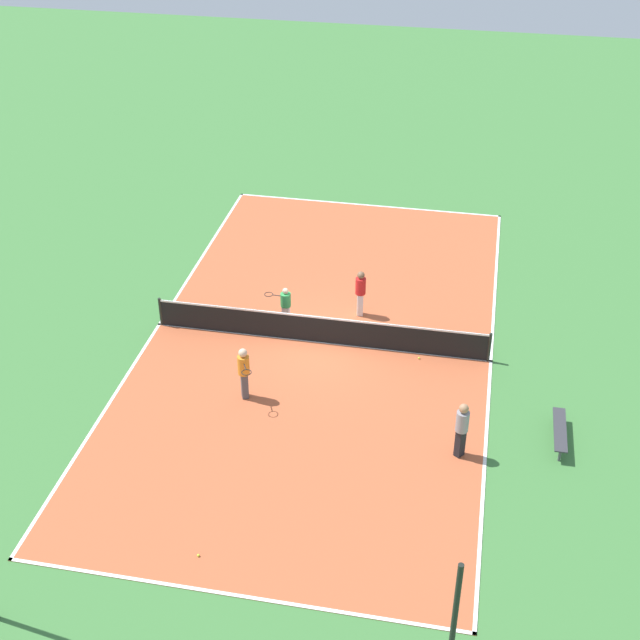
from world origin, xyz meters
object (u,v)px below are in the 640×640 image
at_px(player_coach_red, 360,290).
at_px(player_far_green, 285,304).
at_px(player_baseline_gray, 462,426).
at_px(tennis_ball_right_alley, 198,555).
at_px(tennis_ball_near_net, 419,358).
at_px(bench, 560,430).
at_px(fence_post_back_left, 453,634).
at_px(tennis_net, 320,329).
at_px(player_center_orange, 244,370).

distance_m(player_coach_red, player_far_green, 2.64).
distance_m(player_baseline_gray, tennis_ball_right_alley, 7.91).
xyz_separation_m(player_coach_red, tennis_ball_near_net, (-2.31, 2.28, -0.95)).
xyz_separation_m(bench, tennis_ball_near_net, (4.33, -3.26, -0.34)).
distance_m(player_far_green, fence_post_back_left, 14.88).
distance_m(tennis_net, tennis_ball_right_alley, 9.83).
relative_size(player_coach_red, tennis_ball_near_net, 25.28).
xyz_separation_m(player_coach_red, fence_post_back_left, (-4.07, 14.34, 0.99)).
height_order(bench, tennis_ball_near_net, bench).
bearing_deg(tennis_net, player_far_green, -34.00).
distance_m(tennis_net, fence_post_back_left, 13.48).
xyz_separation_m(tennis_net, player_far_green, (1.39, -0.94, 0.24)).
xyz_separation_m(player_far_green, tennis_ball_near_net, (-4.74, 1.27, -0.74)).
relative_size(player_coach_red, player_center_orange, 0.97).
bearing_deg(tennis_ball_right_alley, fence_post_back_left, 157.11).
height_order(bench, fence_post_back_left, fence_post_back_left).
distance_m(player_coach_red, player_center_orange, 5.97).
bearing_deg(player_center_orange, player_far_green, 151.82).
distance_m(tennis_ball_right_alley, tennis_ball_near_net, 10.44).
xyz_separation_m(tennis_ball_near_net, fence_post_back_left, (-1.77, 12.06, 1.94)).
relative_size(player_far_green, tennis_ball_right_alley, 20.33).
bearing_deg(bench, tennis_ball_right_alley, -55.09).
bearing_deg(tennis_ball_right_alley, tennis_net, -96.67).
distance_m(bench, fence_post_back_left, 9.30).
relative_size(player_baseline_gray, fence_post_back_left, 0.45).
height_order(bench, player_center_orange, player_center_orange).
bearing_deg(tennis_net, bench, 154.89).
height_order(player_coach_red, player_baseline_gray, player_baseline_gray).
distance_m(player_center_orange, tennis_ball_right_alley, 6.49).
relative_size(player_center_orange, player_far_green, 1.28).
xyz_separation_m(tennis_net, player_baseline_gray, (-4.92, 4.77, 0.50)).
height_order(player_baseline_gray, tennis_ball_right_alley, player_baseline_gray).
bearing_deg(tennis_ball_near_net, player_far_green, -15.01).
relative_size(tennis_net, player_coach_red, 6.51).
bearing_deg(player_coach_red, tennis_ball_near_net, -145.90).
xyz_separation_m(player_baseline_gray, fence_post_back_left, (-0.20, 7.62, 0.93)).
xyz_separation_m(tennis_net, fence_post_back_left, (-5.11, 12.39, 1.44)).
distance_m(player_coach_red, tennis_ball_near_net, 3.38).
bearing_deg(player_baseline_gray, player_far_green, -95.65).
distance_m(player_far_green, tennis_ball_right_alley, 10.72).
bearing_deg(fence_post_back_left, player_baseline_gray, -88.51).
bearing_deg(tennis_ball_near_net, tennis_net, -5.70).
bearing_deg(player_far_green, tennis_ball_right_alley, 94.89).
distance_m(bench, player_far_green, 10.14).
height_order(player_baseline_gray, player_center_orange, player_baseline_gray).
relative_size(tennis_net, player_center_orange, 6.32).
relative_size(tennis_net, bench, 5.66).
height_order(tennis_net, bench, tennis_net).
distance_m(tennis_net, bench, 8.48).
distance_m(tennis_net, player_center_orange, 3.79).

